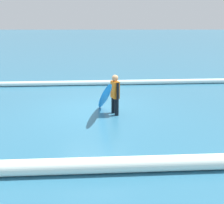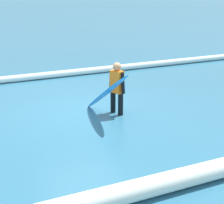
% 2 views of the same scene
% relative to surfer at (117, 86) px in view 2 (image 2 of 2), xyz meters
% --- Properties ---
extents(ground_plane, '(186.08, 186.08, 0.00)m').
position_rel_surfer_xyz_m(ground_plane, '(0.79, -0.54, -0.77)').
color(ground_plane, '#2B6583').
extents(surfer, '(0.32, 0.55, 1.40)m').
position_rel_surfer_xyz_m(surfer, '(0.00, 0.00, 0.00)').
color(surfer, black).
rests_on(surfer, ground_plane).
extents(surfboard, '(0.66, 1.91, 1.37)m').
position_rel_surfer_xyz_m(surfboard, '(0.36, 0.15, -0.10)').
color(surfboard, '#268CE5').
rests_on(surfboard, ground_plane).
extents(wave_crest_foreground, '(20.17, 1.22, 0.24)m').
position_rel_surfer_xyz_m(wave_crest_foreground, '(-0.63, -4.42, -0.65)').
color(wave_crest_foreground, white).
rests_on(wave_crest_foreground, ground_plane).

